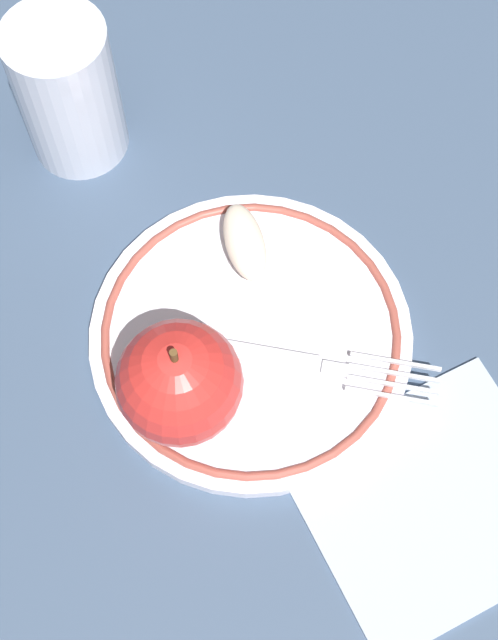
{
  "coord_description": "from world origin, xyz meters",
  "views": [
    {
      "loc": [
        -0.12,
        -0.18,
        0.55
      ],
      "look_at": [
        -0.0,
        0.01,
        0.03
      ],
      "focal_mm": 50.0,
      "sensor_mm": 36.0,
      "label": 1
    }
  ],
  "objects_px": {
    "apple_red_whole": "(179,383)",
    "fork": "(301,363)",
    "napkin_folded": "(434,501)",
    "drinking_glass": "(68,92)",
    "plate": "(249,336)",
    "apple_slice_front": "(245,242)"
  },
  "relations": [
    {
      "from": "fork",
      "to": "napkin_folded",
      "type": "height_order",
      "value": "fork"
    },
    {
      "from": "napkin_folded",
      "to": "drinking_glass",
      "type": "bearing_deg",
      "value": 99.31
    },
    {
      "from": "apple_red_whole",
      "to": "fork",
      "type": "distance_m",
      "value": 0.09
    },
    {
      "from": "plate",
      "to": "apple_red_whole",
      "type": "bearing_deg",
      "value": -162.19
    },
    {
      "from": "plate",
      "to": "drinking_glass",
      "type": "xyz_separation_m",
      "value": [
        -0.02,
        0.2,
        0.05
      ]
    },
    {
      "from": "apple_slice_front",
      "to": "drinking_glass",
      "type": "height_order",
      "value": "drinking_glass"
    },
    {
      "from": "fork",
      "to": "napkin_folded",
      "type": "xyz_separation_m",
      "value": [
        0.02,
        -0.12,
        -0.01
      ]
    },
    {
      "from": "plate",
      "to": "apple_slice_front",
      "type": "relative_size",
      "value": 3.57
    },
    {
      "from": "napkin_folded",
      "to": "fork",
      "type": "bearing_deg",
      "value": 100.7
    },
    {
      "from": "drinking_glass",
      "to": "napkin_folded",
      "type": "distance_m",
      "value": 0.37
    },
    {
      "from": "drinking_glass",
      "to": "napkin_folded",
      "type": "height_order",
      "value": "drinking_glass"
    },
    {
      "from": "apple_slice_front",
      "to": "fork",
      "type": "distance_m",
      "value": 0.09
    },
    {
      "from": "drinking_glass",
      "to": "fork",
      "type": "bearing_deg",
      "value": -81.36
    },
    {
      "from": "apple_red_whole",
      "to": "drinking_glass",
      "type": "relative_size",
      "value": 0.77
    },
    {
      "from": "apple_slice_front",
      "to": "drinking_glass",
      "type": "xyz_separation_m",
      "value": [
        -0.05,
        0.15,
        0.03
      ]
    },
    {
      "from": "fork",
      "to": "drinking_glass",
      "type": "height_order",
      "value": "drinking_glass"
    },
    {
      "from": "apple_red_whole",
      "to": "drinking_glass",
      "type": "height_order",
      "value": "drinking_glass"
    },
    {
      "from": "plate",
      "to": "drinking_glass",
      "type": "distance_m",
      "value": 0.21
    },
    {
      "from": "plate",
      "to": "apple_red_whole",
      "type": "height_order",
      "value": "apple_red_whole"
    },
    {
      "from": "apple_red_whole",
      "to": "napkin_folded",
      "type": "bearing_deg",
      "value": -53.15
    },
    {
      "from": "fork",
      "to": "drinking_glass",
      "type": "bearing_deg",
      "value": 141.3
    },
    {
      "from": "apple_slice_front",
      "to": "fork",
      "type": "xyz_separation_m",
      "value": [
        -0.01,
        -0.09,
        -0.01
      ]
    }
  ]
}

